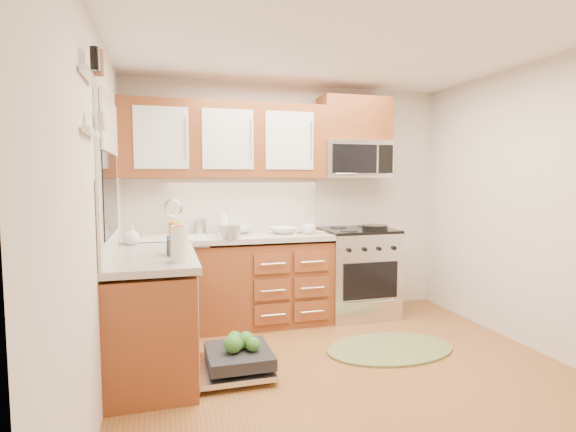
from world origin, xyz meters
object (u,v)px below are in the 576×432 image
object	(u,v)px
microwave	(354,159)
dishwasher	(234,362)
cup	(308,229)
cutting_board	(312,232)
bowl_a	(283,230)
paper_towel_roll	(180,244)
sink	(175,250)
stock_pot	(229,232)
rug	(390,348)
upper_cabinets	(225,141)
bowl_b	(238,229)
range	(357,272)
skillet	(375,227)

from	to	relation	value
microwave	dishwasher	size ratio (longest dim) A/B	1.09
microwave	cup	size ratio (longest dim) A/B	5.68
cutting_board	bowl_a	world-z (taller)	bowl_a
paper_towel_roll	cup	bearing A→B (deg)	42.19
sink	stock_pot	xyz separation A→B (m)	(0.50, -0.20, 0.19)
sink	rug	bearing A→B (deg)	-29.26
rug	bowl_a	xyz separation A→B (m)	(-0.69, 1.02, 0.95)
cutting_board	paper_towel_roll	world-z (taller)	paper_towel_roll
upper_cabinets	dishwasher	distance (m)	2.19
cutting_board	paper_towel_roll	xyz separation A→B (m)	(-1.39, -1.26, 0.12)
stock_pot	bowl_b	xyz separation A→B (m)	(0.15, 0.38, -0.02)
range	sink	size ratio (longest dim) A/B	1.53
paper_towel_roll	bowl_a	distance (m)	1.71
microwave	sink	world-z (taller)	microwave
rug	cup	xyz separation A→B (m)	(-0.45, 0.91, 0.97)
stock_pot	cup	world-z (taller)	stock_pot
sink	bowl_a	xyz separation A→B (m)	(1.09, 0.02, 0.16)
paper_towel_roll	skillet	bearing A→B (deg)	29.45
skillet	stock_pot	world-z (taller)	stock_pot
rug	paper_towel_roll	world-z (taller)	paper_towel_roll
skillet	bowl_b	bearing A→B (deg)	167.61
dishwasher	stock_pot	distance (m)	1.28
rug	range	bearing A→B (deg)	81.88
sink	microwave	bearing A→B (deg)	3.85
bowl_a	cutting_board	bearing A→B (deg)	-9.74
dishwasher	rug	world-z (taller)	dishwasher
rug	microwave	bearing A→B (deg)	82.73
sink	stock_pot	bearing A→B (deg)	-21.85
cutting_board	cup	size ratio (longest dim) A/B	1.88
microwave	rug	distance (m)	2.04
range	stock_pot	world-z (taller)	stock_pot
microwave	cup	distance (m)	0.96
paper_towel_roll	upper_cabinets	bearing A→B (deg)	70.08
skillet	paper_towel_roll	distance (m)	2.37
stock_pot	upper_cabinets	bearing A→B (deg)	85.77
microwave	bowl_b	xyz separation A→B (m)	(-1.29, 0.05, -0.73)
upper_cabinets	range	distance (m)	1.99
range	cup	xyz separation A→B (m)	(-0.60, -0.10, 0.50)
stock_pot	cutting_board	xyz separation A→B (m)	(0.89, 0.17, -0.06)
microwave	sink	size ratio (longest dim) A/B	1.23
bowl_a	cup	world-z (taller)	cup
sink	skillet	bearing A→B (deg)	-3.63
cutting_board	paper_towel_roll	bearing A→B (deg)	-137.62
upper_cabinets	paper_towel_roll	world-z (taller)	upper_cabinets
bowl_a	upper_cabinets	bearing A→B (deg)	166.69
dishwasher	cup	xyz separation A→B (m)	(0.94, 1.03, 0.88)
stock_pot	cup	xyz separation A→B (m)	(0.83, 0.11, -0.01)
microwave	paper_towel_roll	world-z (taller)	microwave
upper_cabinets	bowl_a	size ratio (longest dim) A/B	7.57
microwave	cup	xyz separation A→B (m)	(-0.60, -0.22, -0.72)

